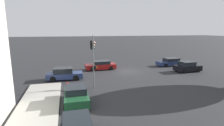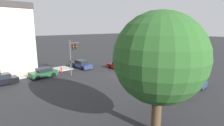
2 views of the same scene
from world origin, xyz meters
name	(u,v)px [view 1 (image 1 of 2)]	position (x,y,z in m)	size (l,w,h in m)	color
ground_plane	(127,71)	(0.00, 0.00, 0.00)	(300.00, 300.00, 0.00)	#28282B
traffic_signal	(93,52)	(6.05, 5.88, 3.87)	(0.57, 1.77, 5.63)	#515456
crossing_car_0	(64,74)	(9.18, 2.21, 0.71)	(4.46, 2.04, 1.51)	navy
crossing_car_1	(187,67)	(-8.72, 2.41, 0.72)	(3.90, 2.20, 1.54)	black
crossing_car_2	(101,65)	(3.64, -2.21, 0.67)	(4.78, 2.08, 1.39)	maroon
crossing_car_3	(170,62)	(-8.74, -2.05, 0.65)	(4.71, 2.13, 1.36)	navy
parked_car_0	(76,95)	(8.17, 9.94, 0.70)	(2.07, 3.85, 1.46)	#194728
fire_hydrant	(68,86)	(8.84, 6.63, 0.49)	(0.22, 0.22, 0.92)	red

